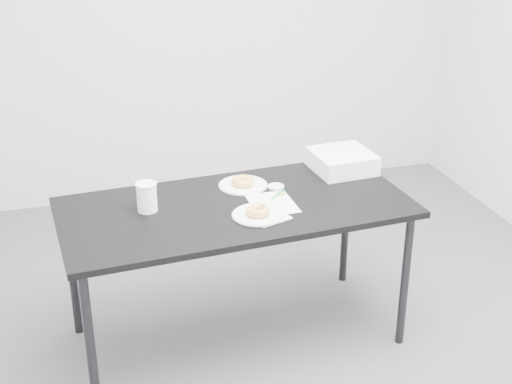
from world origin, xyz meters
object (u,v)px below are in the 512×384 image
object	(u,v)px
bakery_box	(342,161)
scorecard	(272,203)
pen	(278,194)
table	(236,215)
coffee_cup	(147,197)
donut_near	(258,211)
plate_near	(258,215)
donut_far	(243,181)
plate_far	(243,185)

from	to	relation	value
bakery_box	scorecard	bearing A→B (deg)	-151.97
scorecard	pen	size ratio (longest dim) A/B	2.15
table	coffee_cup	bearing A→B (deg)	169.11
table	donut_near	size ratio (longest dim) A/B	15.16
table	plate_near	distance (m)	0.17
plate_near	donut_near	bearing A→B (deg)	45.00
table	bakery_box	distance (m)	0.71
donut_far	bakery_box	xyz separation A→B (m)	(0.56, 0.06, 0.02)
scorecard	coffee_cup	world-z (taller)	coffee_cup
pen	coffee_cup	xyz separation A→B (m)	(-0.63, -0.00, 0.06)
table	plate_near	size ratio (longest dim) A/B	7.12
donut_near	coffee_cup	xyz separation A→B (m)	(-0.48, 0.20, 0.04)
scorecard	plate_far	bearing A→B (deg)	107.53
table	scorecard	distance (m)	0.18
plate_far	coffee_cup	size ratio (longest dim) A/B	1.75
plate_far	pen	bearing A→B (deg)	-49.22
scorecard	donut_far	world-z (taller)	donut_far
donut_far	bakery_box	distance (m)	0.56
pen	donut_far	world-z (taller)	donut_far
table	plate_near	bearing A→B (deg)	-69.55
bakery_box	plate_near	bearing A→B (deg)	-148.89
scorecard	pen	distance (m)	0.10
donut_near	donut_far	bearing A→B (deg)	86.32
plate_near	bakery_box	bearing A→B (deg)	35.67
pen	plate_near	distance (m)	0.25
plate_near	bakery_box	distance (m)	0.71
pen	donut_far	size ratio (longest dim) A/B	1.04
scorecard	donut_near	size ratio (longest dim) A/B	2.30
donut_near	donut_far	size ratio (longest dim) A/B	0.97
donut_near	coffee_cup	bearing A→B (deg)	157.72
scorecard	donut_near	distance (m)	0.15
pen	coffee_cup	bearing A→B (deg)	136.00
donut_near	donut_far	world-z (taller)	donut_near
donut_near	pen	bearing A→B (deg)	51.21
donut_near	coffee_cup	size ratio (longest dim) A/B	0.80
table	plate_near	world-z (taller)	plate_near
table	pen	world-z (taller)	pen
scorecard	donut_near	world-z (taller)	donut_near
plate_far	bakery_box	distance (m)	0.56
donut_near	table	bearing A→B (deg)	114.67
plate_far	bakery_box	bearing A→B (deg)	6.51
donut_far	table	bearing A→B (deg)	-113.89
coffee_cup	plate_near	bearing A→B (deg)	-22.28
scorecard	donut_far	xyz separation A→B (m)	(-0.08, 0.24, 0.02)
plate_near	donut_near	xyz separation A→B (m)	(0.00, 0.00, 0.02)
table	plate_far	world-z (taller)	plate_far
donut_near	bakery_box	xyz separation A→B (m)	(0.58, 0.41, 0.02)
table	bakery_box	size ratio (longest dim) A/B	5.68
table	donut_near	bearing A→B (deg)	-69.55
pen	plate_far	xyz separation A→B (m)	(-0.13, 0.16, -0.00)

